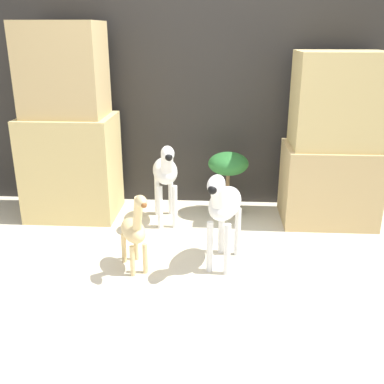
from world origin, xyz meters
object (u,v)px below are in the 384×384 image
(zebra_left, at_px, (166,172))
(potted_palm_front, at_px, (228,168))
(zebra_right, at_px, (224,205))
(giraffe_figurine, at_px, (134,229))

(zebra_left, height_order, potted_palm_front, zebra_left)
(zebra_right, xyz_separation_m, giraffe_figurine, (-0.58, -0.10, -0.15))
(zebra_right, xyz_separation_m, zebra_left, (-0.47, 0.70, 0.00))
(giraffe_figurine, bearing_deg, zebra_right, 9.34)
(zebra_left, distance_m, potted_palm_front, 0.55)
(zebra_right, bearing_deg, potted_palm_front, 87.31)
(giraffe_figurine, height_order, potted_palm_front, giraffe_figurine)
(zebra_right, relative_size, giraffe_figurine, 1.20)
(zebra_right, distance_m, giraffe_figurine, 0.61)
(zebra_right, height_order, potted_palm_front, zebra_right)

